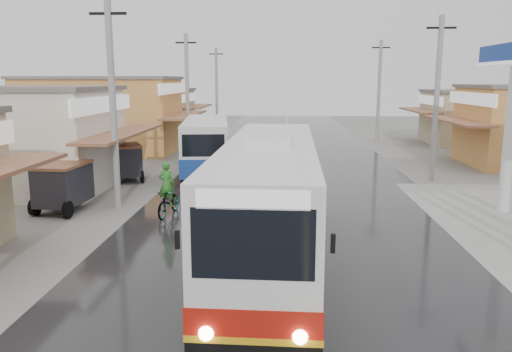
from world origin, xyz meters
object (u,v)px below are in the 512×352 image
(second_bus, at_px, (206,144))
(tricycle_near, at_px, (63,184))
(coach_bus, at_px, (270,198))
(cyclist, at_px, (168,198))
(tricycle_far, at_px, (125,160))

(second_bus, xyz_separation_m, tricycle_near, (-4.20, -8.65, -0.46))
(second_bus, height_order, tricycle_near, second_bus)
(coach_bus, height_order, second_bus, coach_bus)
(second_bus, bearing_deg, tricycle_near, -123.08)
(second_bus, distance_m, tricycle_near, 9.62)
(second_bus, bearing_deg, coach_bus, -81.05)
(coach_bus, xyz_separation_m, cyclist, (-3.88, 4.25, -1.05))
(second_bus, relative_size, cyclist, 4.23)
(coach_bus, relative_size, tricycle_far, 4.38)
(second_bus, height_order, cyclist, second_bus)
(coach_bus, bearing_deg, cyclist, 133.66)
(coach_bus, bearing_deg, second_bus, 107.40)
(tricycle_near, distance_m, tricycle_far, 6.01)
(coach_bus, relative_size, tricycle_near, 4.53)
(tricycle_near, bearing_deg, cyclist, -0.90)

